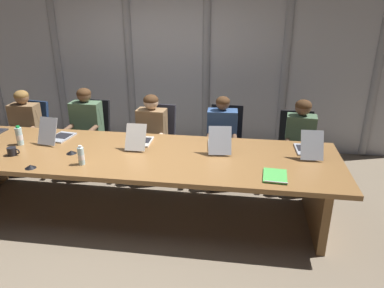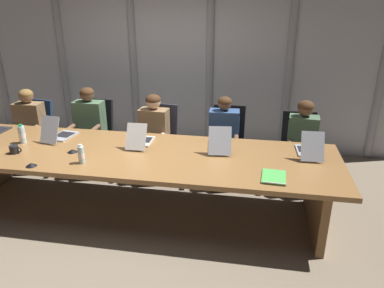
{
  "view_description": "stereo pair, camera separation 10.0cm",
  "coord_description": "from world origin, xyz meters",
  "views": [
    {
      "loc": [
        1.19,
        -3.51,
        2.29
      ],
      "look_at": [
        0.65,
        0.1,
        0.83
      ],
      "focal_mm": 34.1,
      "sensor_mm": 36.0,
      "label": 1
    },
    {
      "loc": [
        1.28,
        -3.5,
        2.29
      ],
      "look_at": [
        0.65,
        0.1,
        0.83
      ],
      "focal_mm": 34.1,
      "sensor_mm": 36.0,
      "label": 2
    }
  ],
  "objects": [
    {
      "name": "ground_plane",
      "position": [
        0.0,
        0.0,
        0.0
      ],
      "size": [
        14.6,
        14.6,
        0.0
      ],
      "primitive_type": "plane",
      "color": "#7F705B"
    },
    {
      "name": "conference_table",
      "position": [
        0.0,
        0.0,
        0.6
      ],
      "size": [
        4.48,
        1.25,
        0.73
      ],
      "color": "olive",
      "rests_on": "ground_plane"
    },
    {
      "name": "curtain_backdrop",
      "position": [
        -0.0,
        2.14,
        1.4
      ],
      "size": [
        7.3,
        0.17,
        2.8
      ],
      "color": "#B2B2B7",
      "rests_on": "ground_plane"
    },
    {
      "name": "laptop_left_mid",
      "position": [
        -0.99,
        0.25,
        0.79
      ],
      "size": [
        0.28,
        0.48,
        0.31
      ],
      "rotation": [
        0.0,
        0.0,
        1.44
      ],
      "color": "#A8ADB7",
      "rests_on": "conference_table"
    },
    {
      "name": "laptop_center",
      "position": [
        0.03,
        0.25,
        0.78
      ],
      "size": [
        0.23,
        0.47,
        0.29
      ],
      "rotation": [
        0.0,
        0.0,
        1.59
      ],
      "color": "beige",
      "rests_on": "conference_table"
    },
    {
      "name": "laptop_right_mid",
      "position": [
        0.94,
        0.26,
        0.79
      ],
      "size": [
        0.29,
        0.49,
        0.3
      ],
      "rotation": [
        0.0,
        0.0,
        1.68
      ],
      "color": "#A8ADB7",
      "rests_on": "conference_table"
    },
    {
      "name": "laptop_right_end",
      "position": [
        1.9,
        0.27,
        0.79
      ],
      "size": [
        0.25,
        0.48,
        0.3
      ],
      "rotation": [
        0.0,
        0.0,
        1.61
      ],
      "color": "#A8ADB7",
      "rests_on": "conference_table"
    },
    {
      "name": "office_chair_left_end",
      "position": [
        -1.89,
        1.08,
        0.34
      ],
      "size": [
        0.6,
        0.61,
        0.9
      ],
      "rotation": [
        0.0,
        0.0,
        -1.73
      ],
      "color": "navy",
      "rests_on": "ground_plane"
    },
    {
      "name": "office_chair_left_mid",
      "position": [
        -0.94,
        1.09,
        0.35
      ],
      "size": [
        0.6,
        0.6,
        0.96
      ],
      "rotation": [
        0.0,
        0.0,
        -1.67
      ],
      "color": "black",
      "rests_on": "ground_plane"
    },
    {
      "name": "office_chair_center",
      "position": [
        0.02,
        1.09,
        0.35
      ],
      "size": [
        0.6,
        0.6,
        0.93
      ],
      "rotation": [
        0.0,
        0.0,
        -1.67
      ],
      "color": "#2D2D38",
      "rests_on": "ground_plane"
    },
    {
      "name": "office_chair_right_mid",
      "position": [
        0.96,
        1.09,
        0.35
      ],
      "size": [
        0.6,
        0.6,
        0.95
      ],
      "rotation": [
        0.0,
        0.0,
        -1.61
      ],
      "color": "black",
      "rests_on": "ground_plane"
    },
    {
      "name": "office_chair_right_end",
      "position": [
        1.9,
        1.08,
        0.34
      ],
      "size": [
        0.6,
        0.6,
        0.91
      ],
      "rotation": [
        0.0,
        0.0,
        -1.55
      ],
      "color": "black",
      "rests_on": "ground_plane"
    },
    {
      "name": "person_left_end",
      "position": [
        -1.87,
        0.93,
        0.64
      ],
      "size": [
        0.41,
        0.56,
        1.12
      ],
      "rotation": [
        0.0,
        0.0,
        -1.53
      ],
      "color": "olive",
      "rests_on": "ground_plane"
    },
    {
      "name": "person_left_mid",
      "position": [
        -0.95,
        0.93,
        0.67
      ],
      "size": [
        0.41,
        0.55,
        1.18
      ],
      "rotation": [
        0.0,
        0.0,
        -1.56
      ],
      "color": "#4C6B4C",
      "rests_on": "ground_plane"
    },
    {
      "name": "person_center",
      "position": [
        -0.03,
        0.93,
        0.64
      ],
      "size": [
        0.42,
        0.56,
        1.13
      ],
      "rotation": [
        0.0,
        0.0,
        -1.63
      ],
      "color": "olive",
      "rests_on": "ground_plane"
    },
    {
      "name": "person_right_mid",
      "position": [
        0.92,
        0.93,
        0.64
      ],
      "size": [
        0.41,
        0.56,
        1.14
      ],
      "rotation": [
        0.0,
        0.0,
        -1.52
      ],
      "color": "#335184",
      "rests_on": "ground_plane"
    },
    {
      "name": "person_right_end",
      "position": [
        1.91,
        0.93,
        0.65
      ],
      "size": [
        0.41,
        0.57,
        1.13
      ],
      "rotation": [
        0.0,
        0.0,
        -1.67
      ],
      "color": "#4C6B4C",
      "rests_on": "ground_plane"
    },
    {
      "name": "water_bottle_primary",
      "position": [
        -0.41,
        -0.36,
        0.82
      ],
      "size": [
        0.07,
        0.07,
        0.2
      ],
      "color": "silver",
      "rests_on": "conference_table"
    },
    {
      "name": "water_bottle_secondary",
      "position": [
        -1.34,
        0.05,
        0.83
      ],
      "size": [
        0.08,
        0.08,
        0.23
      ],
      "color": "silver",
      "rests_on": "conference_table"
    },
    {
      "name": "coffee_mug_far",
      "position": [
        -1.24,
        -0.25,
        0.77
      ],
      "size": [
        0.14,
        0.09,
        0.09
      ],
      "color": "black",
      "rests_on": "conference_table"
    },
    {
      "name": "conference_mic_left_side",
      "position": [
        -0.64,
        -0.11,
        0.75
      ],
      "size": [
        0.11,
        0.11,
        0.03
      ],
      "primitive_type": "cone",
      "color": "black",
      "rests_on": "conference_table"
    },
    {
      "name": "conference_mic_middle",
      "position": [
        -0.88,
        -0.52,
        0.75
      ],
      "size": [
        0.11,
        0.11,
        0.03
      ],
      "primitive_type": "cone",
      "color": "black",
      "rests_on": "conference_table"
    },
    {
      "name": "spiral_notepad",
      "position": [
        1.51,
        -0.36,
        0.74
      ],
      "size": [
        0.24,
        0.32,
        0.03
      ],
      "rotation": [
        0.0,
        0.0,
        -0.06
      ],
      "color": "#4CB74C",
      "rests_on": "conference_table"
    }
  ]
}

